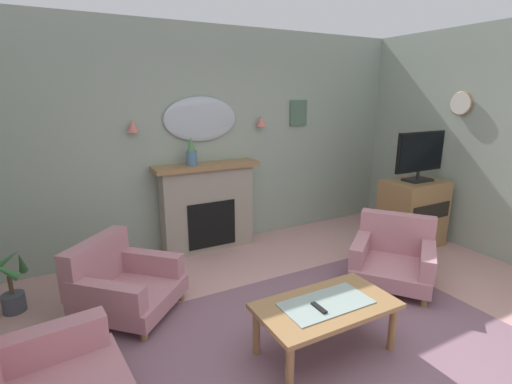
# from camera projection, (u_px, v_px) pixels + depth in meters

# --- Properties ---
(floor) EXTENTS (6.87, 6.45, 0.10)m
(floor) POSITION_uv_depth(u_px,v_px,m) (344.00, 364.00, 2.97)
(floor) COLOR #C6938E
(floor) RESTS_ON ground
(wall_back) EXTENTS (6.87, 0.10, 2.86)m
(wall_back) POSITION_uv_depth(u_px,v_px,m) (209.00, 140.00, 4.96)
(wall_back) COLOR #93A393
(wall_back) RESTS_ON ground
(patterned_rug) EXTENTS (3.20, 2.40, 0.01)m
(patterned_rug) POSITION_uv_depth(u_px,v_px,m) (328.00, 344.00, 3.13)
(patterned_rug) COLOR #7F5B6B
(patterned_rug) RESTS_ON ground
(fireplace) EXTENTS (1.36, 0.36, 1.16)m
(fireplace) POSITION_uv_depth(u_px,v_px,m) (208.00, 208.00, 4.93)
(fireplace) COLOR gray
(fireplace) RESTS_ON ground
(mantel_vase_left) EXTENTS (0.13, 0.13, 0.35)m
(mantel_vase_left) POSITION_uv_depth(u_px,v_px,m) (191.00, 154.00, 4.62)
(mantel_vase_left) COLOR #4C7093
(mantel_vase_left) RESTS_ON fireplace
(wall_mirror) EXTENTS (0.96, 0.06, 0.56)m
(wall_mirror) POSITION_uv_depth(u_px,v_px,m) (201.00, 119.00, 4.76)
(wall_mirror) COLOR #B2BCC6
(wall_sconce_left) EXTENTS (0.14, 0.14, 0.14)m
(wall_sconce_left) POSITION_uv_depth(u_px,v_px,m) (133.00, 126.00, 4.34)
(wall_sconce_left) COLOR #D17066
(wall_sconce_right) EXTENTS (0.14, 0.14, 0.14)m
(wall_sconce_right) POSITION_uv_depth(u_px,v_px,m) (261.00, 121.00, 5.12)
(wall_sconce_right) COLOR #D17066
(wall_clock) EXTENTS (0.04, 0.31, 0.31)m
(wall_clock) POSITION_uv_depth(u_px,v_px,m) (461.00, 103.00, 4.86)
(wall_clock) COLOR silver
(framed_picture) EXTENTS (0.28, 0.03, 0.36)m
(framed_picture) POSITION_uv_depth(u_px,v_px,m) (298.00, 113.00, 5.44)
(framed_picture) COLOR #4C6B56
(coffee_table) EXTENTS (1.10, 0.60, 0.45)m
(coffee_table) POSITION_uv_depth(u_px,v_px,m) (326.00, 310.00, 2.94)
(coffee_table) COLOR olive
(coffee_table) RESTS_ON ground
(tv_remote) EXTENTS (0.04, 0.16, 0.02)m
(tv_remote) POSITION_uv_depth(u_px,v_px,m) (319.00, 308.00, 2.84)
(tv_remote) COLOR black
(tv_remote) RESTS_ON coffee_table
(armchair_by_coffee_table) EXTENTS (1.15, 1.15, 0.71)m
(armchair_by_coffee_table) POSITION_uv_depth(u_px,v_px,m) (121.00, 282.00, 3.53)
(armchair_by_coffee_table) COLOR #B77A84
(armchair_by_coffee_table) RESTS_ON ground
(armchair_near_fireplace) EXTENTS (1.14, 1.13, 0.71)m
(armchair_near_fireplace) POSITION_uv_depth(u_px,v_px,m) (393.00, 255.00, 4.12)
(armchair_near_fireplace) COLOR #B77A84
(armchair_near_fireplace) RESTS_ON ground
(tv_cabinet) EXTENTS (0.80, 0.57, 0.90)m
(tv_cabinet) POSITION_uv_depth(u_px,v_px,m) (412.00, 213.00, 5.12)
(tv_cabinet) COLOR olive
(tv_cabinet) RESTS_ON ground
(tv_flatscreen) EXTENTS (0.84, 0.24, 0.65)m
(tv_flatscreen) POSITION_uv_depth(u_px,v_px,m) (420.00, 155.00, 4.90)
(tv_flatscreen) COLOR black
(tv_flatscreen) RESTS_ON tv_cabinet
(potted_plant_small_fern) EXTENTS (0.33, 0.35, 0.62)m
(potted_plant_small_fern) POSITION_uv_depth(u_px,v_px,m) (10.00, 285.00, 3.54)
(potted_plant_small_fern) COLOR #474C56
(potted_plant_small_fern) RESTS_ON ground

